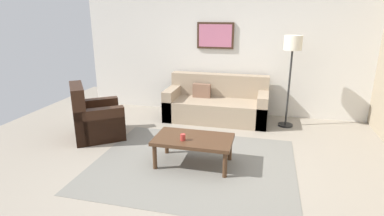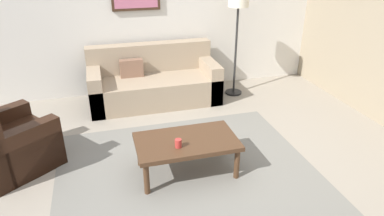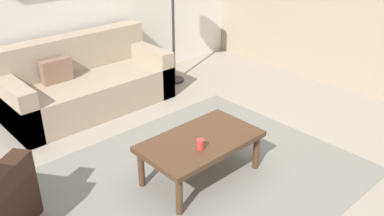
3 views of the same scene
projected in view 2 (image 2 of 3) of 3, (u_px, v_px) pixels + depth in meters
name	position (u px, v px, depth m)	size (l,w,h in m)	color
ground_plane	(187.00, 171.00, 3.89)	(8.00, 8.00, 0.00)	gray
rear_partition	(145.00, 7.00, 5.54)	(6.00, 0.12, 2.80)	silver
area_rug	(187.00, 171.00, 3.88)	(2.86, 2.38, 0.01)	slate
couch_main	(153.00, 82.00, 5.58)	(2.02, 0.92, 0.88)	gray
armchair_leather	(5.00, 146.00, 3.79)	(1.12, 1.12, 0.95)	black
coffee_table	(187.00, 144.00, 3.73)	(1.10, 0.64, 0.41)	#472D1C
cup	(178.00, 143.00, 3.56)	(0.07, 0.07, 0.09)	#B2332D
lamp_standing	(238.00, 10.00, 5.32)	(0.32, 0.32, 1.71)	black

